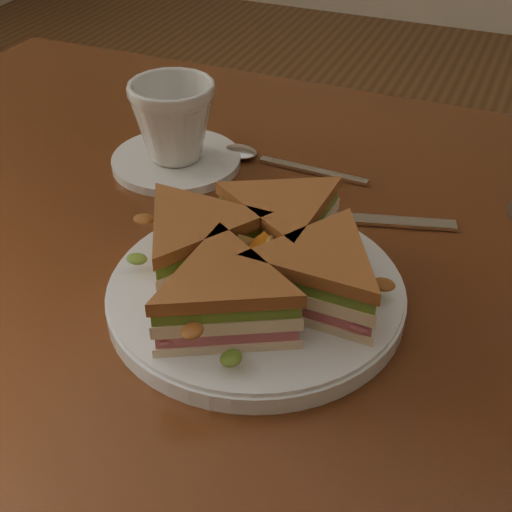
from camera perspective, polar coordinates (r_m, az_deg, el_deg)
The scene contains 8 objects.
table at distance 0.75m, azimuth 2.37°, elevation -5.90°, with size 1.20×0.80×0.75m.
plate at distance 0.62m, azimuth 0.00°, elevation -3.10°, with size 0.26×0.26×0.02m, color white.
sandwich_wedges at distance 0.60m, azimuth -0.00°, elevation -0.38°, with size 0.25×0.25×0.06m.
crisps_mound at distance 0.60m, azimuth 0.00°, elevation -0.69°, with size 0.09×0.09×0.05m, color orange, non-canonical shape.
spoon at distance 0.84m, azimuth -0.04°, elevation 7.95°, with size 0.18×0.03×0.01m.
knife at distance 0.74m, azimuth 6.90°, elevation 2.97°, with size 0.21×0.07×0.00m.
saucer at distance 0.84m, azimuth -6.38°, elevation 7.60°, with size 0.15×0.15×0.01m, color white.
coffee_cup at distance 0.81m, azimuth -6.62°, elevation 10.68°, with size 0.10×0.10×0.09m, color white.
Camera 1 is at (0.19, -0.52, 1.16)m, focal length 50.00 mm.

